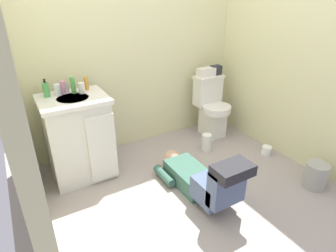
{
  "coord_description": "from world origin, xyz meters",
  "views": [
    {
      "loc": [
        -1.27,
        -1.86,
        1.68
      ],
      "look_at": [
        0.02,
        0.35,
        0.45
      ],
      "focal_mm": 30.06,
      "sensor_mm": 36.0,
      "label": 1
    }
  ],
  "objects": [
    {
      "name": "paper_towel_roll",
      "position": [
        0.55,
        0.37,
        0.1
      ],
      "size": [
        0.11,
        0.11,
        0.2
      ],
      "primitive_type": "cylinder",
      "color": "white",
      "rests_on": "ground_plane"
    },
    {
      "name": "soap_dispenser",
      "position": [
        -1.0,
        0.76,
        0.89
      ],
      "size": [
        0.06,
        0.06,
        0.17
      ],
      "color": "#499E4F",
      "rests_on": "vanity_cabinet"
    },
    {
      "name": "toilet_paper_roll",
      "position": [
        1.08,
        -0.05,
        0.05
      ],
      "size": [
        0.11,
        0.11,
        0.1
      ],
      "primitive_type": "cylinder",
      "color": "white",
      "rests_on": "ground_plane"
    },
    {
      "name": "ground_plane",
      "position": [
        0.0,
        0.0,
        -0.02
      ],
      "size": [
        2.98,
        2.97,
        0.04
      ],
      "primitive_type": "cube",
      "color": "#9D918B"
    },
    {
      "name": "wall_back",
      "position": [
        0.0,
        1.02,
        1.2
      ],
      "size": [
        2.64,
        0.08,
        2.4
      ],
      "primitive_type": "cube",
      "color": "beige",
      "rests_on": "ground_plane"
    },
    {
      "name": "bottle_clear",
      "position": [
        -0.9,
        0.75,
        0.87
      ],
      "size": [
        0.05,
        0.05,
        0.1
      ],
      "primitive_type": "cylinder",
      "color": "silver",
      "rests_on": "vanity_cabinet"
    },
    {
      "name": "bottle_amber",
      "position": [
        -0.63,
        0.78,
        0.88
      ],
      "size": [
        0.04,
        0.04,
        0.13
      ],
      "primitive_type": "cylinder",
      "color": "gold",
      "rests_on": "vanity_cabinet"
    },
    {
      "name": "vanity_cabinet",
      "position": [
        -0.8,
        0.63,
        0.42
      ],
      "size": [
        0.6,
        0.53,
        0.82
      ],
      "color": "silver",
      "rests_on": "ground_plane"
    },
    {
      "name": "wall_right",
      "position": [
        1.28,
        0.0,
        1.2
      ],
      "size": [
        0.08,
        1.97,
        2.4
      ],
      "primitive_type": "cube",
      "color": "beige",
      "rests_on": "ground_plane"
    },
    {
      "name": "person_plumber",
      "position": [
        0.02,
        -0.24,
        0.18
      ],
      "size": [
        0.39,
        1.06,
        0.52
      ],
      "color": "#33594C",
      "rests_on": "ground_plane"
    },
    {
      "name": "trash_can",
      "position": [
        1.02,
        -0.68,
        0.12
      ],
      "size": [
        0.21,
        0.21,
        0.25
      ],
      "primitive_type": "cylinder",
      "color": "#999A91",
      "rests_on": "ground_plane"
    },
    {
      "name": "faucet",
      "position": [
        -0.81,
        0.78,
        0.87
      ],
      "size": [
        0.02,
        0.02,
        0.1
      ],
      "primitive_type": "cylinder",
      "color": "silver",
      "rests_on": "vanity_cabinet"
    },
    {
      "name": "bottle_green",
      "position": [
        -0.76,
        0.73,
        0.9
      ],
      "size": [
        0.04,
        0.04,
        0.15
      ],
      "primitive_type": "cylinder",
      "color": "#50A34C",
      "rests_on": "vanity_cabinet"
    },
    {
      "name": "wall_left",
      "position": [
        -1.28,
        0.0,
        1.2
      ],
      "size": [
        0.08,
        1.97,
        2.4
      ],
      "primitive_type": "cube",
      "color": "beige",
      "rests_on": "ground_plane"
    },
    {
      "name": "toilet",
      "position": [
        0.85,
        0.69,
        0.37
      ],
      "size": [
        0.36,
        0.46,
        0.75
      ],
      "color": "silver",
      "rests_on": "ground_plane"
    },
    {
      "name": "bottle_white",
      "position": [
        -0.7,
        0.7,
        0.87
      ],
      "size": [
        0.06,
        0.06,
        0.1
      ],
      "primitive_type": "cylinder",
      "color": "white",
      "rests_on": "vanity_cabinet"
    },
    {
      "name": "toiletry_bag",
      "position": [
        0.96,
        0.78,
        0.81
      ],
      "size": [
        0.12,
        0.09,
        0.11
      ],
      "primitive_type": "cube",
      "color": "#26262D",
      "rests_on": "toilet"
    },
    {
      "name": "bottle_pink",
      "position": [
        -0.85,
        0.78,
        0.88
      ],
      "size": [
        0.05,
        0.05,
        0.12
      ],
      "primitive_type": "cylinder",
      "color": "pink",
      "rests_on": "vanity_cabinet"
    },
    {
      "name": "tissue_box",
      "position": [
        0.81,
        0.78,
        0.8
      ],
      "size": [
        0.22,
        0.11,
        0.1
      ],
      "primitive_type": "cube",
      "color": "silver",
      "rests_on": "toilet"
    }
  ]
}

